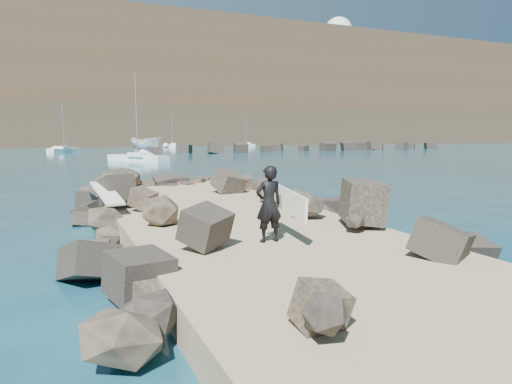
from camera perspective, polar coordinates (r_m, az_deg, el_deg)
ground at (r=12.28m, az=-1.88°, el=-6.41°), size 800.00×800.00×0.00m
jetty at (r=10.43m, az=2.21°, el=-7.20°), size 6.00×26.00×0.60m
riprap_left at (r=10.00m, az=-14.33°, el=-6.88°), size 2.60×22.00×1.00m
riprap_right at (r=12.29m, az=13.48°, el=-4.21°), size 2.60×22.00×1.00m
breakwater_secondary at (r=76.98m, az=7.26°, el=5.55°), size 52.00×4.00×1.20m
headland at (r=172.19m, az=-19.09°, el=11.30°), size 360.00×140.00×32.00m
surfboard_resting at (r=14.30m, az=-18.12°, el=-0.59°), size 0.82×2.17×0.07m
boat_imported at (r=78.87m, az=-13.57°, el=5.88°), size 5.75×6.27×2.40m
surfer_with_board at (r=9.75m, az=1.95°, el=-1.45°), size 0.89×2.04×1.64m
radome at (r=199.66m, az=10.24°, el=18.64°), size 11.32×11.32×17.93m
sailboat_d at (r=95.01m, az=-10.40°, el=5.67°), size 2.81×6.22×7.43m
sailboat_b at (r=76.98m, az=-22.82°, el=4.85°), size 5.08×5.53×7.53m
sailboat_f at (r=100.69m, az=-1.20°, el=5.87°), size 2.06×5.51×6.68m
sailboat_c at (r=49.34m, az=-14.53°, el=4.12°), size 5.51×7.57×9.34m
headland_buildings at (r=167.55m, az=-16.69°, el=17.72°), size 137.50×30.50×5.00m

